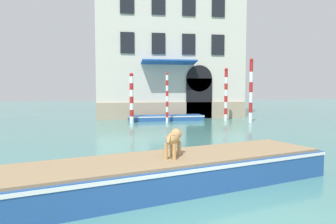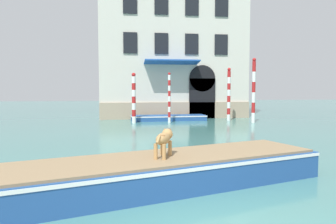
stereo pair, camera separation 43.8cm
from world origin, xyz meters
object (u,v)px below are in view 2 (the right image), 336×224
object	(u,v)px
dog_on_deck	(164,139)
mooring_pole_2	(254,90)
mooring_pole_1	(229,94)
boat_foreground	(167,170)
boat_moored_near_palazzo	(169,118)
mooring_pole_0	(134,98)
mooring_pole_3	(169,97)

from	to	relation	value
dog_on_deck	mooring_pole_2	bearing A→B (deg)	-6.30
dog_on_deck	mooring_pole_1	bearing A→B (deg)	0.17
boat_foreground	boat_moored_near_palazzo	xyz separation A→B (m)	(2.44, 16.53, -0.19)
boat_foreground	mooring_pole_1	xyz separation A→B (m)	(6.91, 15.75, 1.60)
boat_foreground	mooring_pole_0	world-z (taller)	mooring_pole_0
dog_on_deck	mooring_pole_3	distance (m)	15.22
dog_on_deck	mooring_pole_0	distance (m)	15.12
mooring_pole_1	mooring_pole_3	world-z (taller)	mooring_pole_1
boat_moored_near_palazzo	mooring_pole_2	bearing A→B (deg)	-27.32
boat_foreground	mooring_pole_0	bearing A→B (deg)	73.34
boat_moored_near_palazzo	mooring_pole_3	bearing A→B (deg)	-98.43
dog_on_deck	mooring_pole_1	world-z (taller)	mooring_pole_1
mooring_pole_1	boat_moored_near_palazzo	bearing A→B (deg)	170.08
mooring_pole_1	dog_on_deck	bearing A→B (deg)	-113.87
boat_moored_near_palazzo	mooring_pole_3	xyz separation A→B (m)	(-0.17, -1.57, 1.58)
mooring_pole_1	mooring_pole_2	world-z (taller)	mooring_pole_2
dog_on_deck	mooring_pole_1	distance (m)	17.31
boat_foreground	mooring_pole_3	world-z (taller)	mooring_pole_3
mooring_pole_0	mooring_pole_1	size ratio (longest dim) A/B	0.89
dog_on_deck	mooring_pole_0	bearing A→B (deg)	24.62
boat_foreground	mooring_pole_3	size ratio (longest dim) A/B	2.40
mooring_pole_2	mooring_pole_3	xyz separation A→B (m)	(-5.81, 1.07, -0.50)
mooring_pole_0	mooring_pole_2	xyz separation A→B (m)	(8.32, -1.15, 0.51)
mooring_pole_2	mooring_pole_0	bearing A→B (deg)	172.10
mooring_pole_1	boat_foreground	bearing A→B (deg)	-113.69
dog_on_deck	mooring_pole_3	bearing A→B (deg)	15.14
mooring_pole_1	mooring_pole_3	size ratio (longest dim) A/B	1.12
boat_moored_near_palazzo	mooring_pole_1	xyz separation A→B (m)	(4.47, -0.78, 1.79)
boat_foreground	mooring_pole_1	world-z (taller)	mooring_pole_1
mooring_pole_3	mooring_pole_1	bearing A→B (deg)	9.67
mooring_pole_3	dog_on_deck	bearing A→B (deg)	-98.90
boat_foreground	mooring_pole_0	distance (m)	15.11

